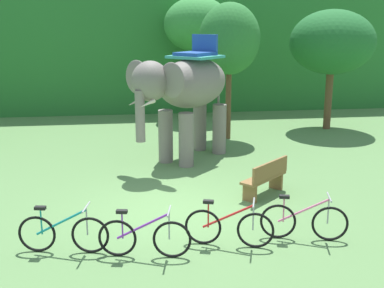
{
  "coord_description": "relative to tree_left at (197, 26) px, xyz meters",
  "views": [
    {
      "loc": [
        -0.96,
        -10.37,
        4.21
      ],
      "look_at": [
        0.56,
        1.0,
        1.3
      ],
      "focal_mm": 45.88,
      "sensor_mm": 36.0,
      "label": 1
    }
  ],
  "objects": [
    {
      "name": "tree_left",
      "position": [
        0.0,
        0.0,
        0.0
      ],
      "size": [
        2.88,
        2.88,
        5.17
      ],
      "color": "brown",
      "rests_on": "ground"
    },
    {
      "name": "ground_plane",
      "position": [
        -2.13,
        -10.96,
        -3.97
      ],
      "size": [
        80.0,
        80.0,
        0.0
      ],
      "primitive_type": "plane",
      "color": "#567F47"
    },
    {
      "name": "wooden_bench",
      "position": [
        0.22,
        -10.25,
        -3.49
      ],
      "size": [
        1.39,
        1.31,
        0.89
      ],
      "color": "brown",
      "rests_on": "ground"
    },
    {
      "name": "elephant",
      "position": [
        -1.3,
        -6.81,
        -1.76
      ],
      "size": [
        3.63,
        3.73,
        3.78
      ],
      "color": "slate",
      "rests_on": "ground"
    },
    {
      "name": "tree_far_right",
      "position": [
        4.77,
        -3.09,
        -0.6
      ],
      "size": [
        3.24,
        3.24,
        4.61
      ],
      "color": "brown",
      "rests_on": "ground"
    },
    {
      "name": "foliage_hedge",
      "position": [
        -2.13,
        3.96,
        -1.4
      ],
      "size": [
        36.0,
        6.0,
        5.13
      ],
      "primitive_type": "cube",
      "color": "#28702D",
      "rests_on": "ground"
    },
    {
      "name": "bike_pink",
      "position": [
        0.26,
        -12.78,
        -3.58
      ],
      "size": [
        1.67,
        0.6,
        0.92
      ],
      "color": "black",
      "rests_on": "ground"
    },
    {
      "name": "bike_purple",
      "position": [
        -2.86,
        -13.1,
        -3.58
      ],
      "size": [
        1.69,
        0.53,
        0.92
      ],
      "color": "black",
      "rests_on": "ground"
    },
    {
      "name": "tree_center_right",
      "position": [
        0.52,
        -4.19,
        -0.41
      ],
      "size": [
        2.14,
        2.14,
        4.81
      ],
      "color": "brown",
      "rests_on": "ground"
    },
    {
      "name": "bike_red",
      "position": [
        -1.25,
        -12.86,
        -3.58
      ],
      "size": [
        1.65,
        0.65,
        0.92
      ],
      "color": "black",
      "rests_on": "ground"
    },
    {
      "name": "bike_teal",
      "position": [
        -4.35,
        -12.72,
        -3.58
      ],
      "size": [
        1.69,
        0.52,
        0.92
      ],
      "color": "black",
      "rests_on": "ground"
    }
  ]
}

